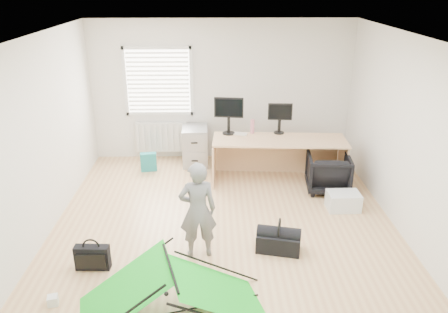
{
  "coord_description": "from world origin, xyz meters",
  "views": [
    {
      "loc": [
        -0.12,
        -5.5,
        3.38
      ],
      "look_at": [
        0.0,
        0.4,
        0.95
      ],
      "focal_mm": 35.0,
      "sensor_mm": 36.0,
      "label": 1
    }
  ],
  "objects_px": {
    "office_chair": "(328,173)",
    "person": "(198,210)",
    "desk": "(279,160)",
    "kite": "(172,291)",
    "storage_crate": "(343,201)",
    "duffel_bag": "(278,242)",
    "thermos": "(252,126)",
    "monitor_right": "(279,122)",
    "laptop_bag": "(93,257)",
    "filing_cabinet": "(195,145)",
    "monitor_left": "(229,121)"
  },
  "relations": [
    {
      "from": "filing_cabinet",
      "to": "monitor_left",
      "type": "distance_m",
      "value": 1.04
    },
    {
      "from": "desk",
      "to": "kite",
      "type": "height_order",
      "value": "desk"
    },
    {
      "from": "monitor_left",
      "to": "office_chair",
      "type": "relative_size",
      "value": 0.72
    },
    {
      "from": "desk",
      "to": "kite",
      "type": "xyz_separation_m",
      "value": [
        -1.59,
        -3.33,
        -0.09
      ]
    },
    {
      "from": "filing_cabinet",
      "to": "storage_crate",
      "type": "xyz_separation_m",
      "value": [
        2.39,
        -1.88,
        -0.23
      ]
    },
    {
      "from": "monitor_right",
      "to": "thermos",
      "type": "bearing_deg",
      "value": -177.44
    },
    {
      "from": "monitor_right",
      "to": "person",
      "type": "height_order",
      "value": "person"
    },
    {
      "from": "desk",
      "to": "duffel_bag",
      "type": "bearing_deg",
      "value": -94.16
    },
    {
      "from": "thermos",
      "to": "office_chair",
      "type": "relative_size",
      "value": 0.36
    },
    {
      "from": "laptop_bag",
      "to": "person",
      "type": "bearing_deg",
      "value": 14.08
    },
    {
      "from": "storage_crate",
      "to": "duffel_bag",
      "type": "xyz_separation_m",
      "value": [
        -1.17,
        -1.11,
        -0.01
      ]
    },
    {
      "from": "laptop_bag",
      "to": "thermos",
      "type": "bearing_deg",
      "value": 54.52
    },
    {
      "from": "thermos",
      "to": "duffel_bag",
      "type": "bearing_deg",
      "value": -86.3
    },
    {
      "from": "storage_crate",
      "to": "office_chair",
      "type": "bearing_deg",
      "value": 98.14
    },
    {
      "from": "office_chair",
      "to": "person",
      "type": "bearing_deg",
      "value": 46.58
    },
    {
      "from": "laptop_bag",
      "to": "duffel_bag",
      "type": "xyz_separation_m",
      "value": [
        2.36,
        0.33,
        -0.03
      ]
    },
    {
      "from": "person",
      "to": "duffel_bag",
      "type": "height_order",
      "value": "person"
    },
    {
      "from": "thermos",
      "to": "kite",
      "type": "distance_m",
      "value": 3.88
    },
    {
      "from": "monitor_left",
      "to": "storage_crate",
      "type": "height_order",
      "value": "monitor_left"
    },
    {
      "from": "kite",
      "to": "storage_crate",
      "type": "relative_size",
      "value": 3.98
    },
    {
      "from": "filing_cabinet",
      "to": "office_chair",
      "type": "relative_size",
      "value": 1.04
    },
    {
      "from": "office_chair",
      "to": "laptop_bag",
      "type": "relative_size",
      "value": 1.68
    },
    {
      "from": "monitor_left",
      "to": "duffel_bag",
      "type": "xyz_separation_m",
      "value": [
        0.59,
        -2.48,
        -0.91
      ]
    },
    {
      "from": "monitor_left",
      "to": "laptop_bag",
      "type": "distance_m",
      "value": 3.44
    },
    {
      "from": "filing_cabinet",
      "to": "laptop_bag",
      "type": "bearing_deg",
      "value": -110.47
    },
    {
      "from": "monitor_right",
      "to": "person",
      "type": "relative_size",
      "value": 0.32
    },
    {
      "from": "monitor_right",
      "to": "laptop_bag",
      "type": "relative_size",
      "value": 1.0
    },
    {
      "from": "duffel_bag",
      "to": "monitor_left",
      "type": "bearing_deg",
      "value": 116.61
    },
    {
      "from": "monitor_left",
      "to": "monitor_right",
      "type": "distance_m",
      "value": 0.91
    },
    {
      "from": "monitor_left",
      "to": "storage_crate",
      "type": "xyz_separation_m",
      "value": [
        1.76,
        -1.37,
        -0.89
      ]
    },
    {
      "from": "thermos",
      "to": "storage_crate",
      "type": "distance_m",
      "value": 2.08
    },
    {
      "from": "desk",
      "to": "filing_cabinet",
      "type": "relative_size",
      "value": 3.12
    },
    {
      "from": "desk",
      "to": "office_chair",
      "type": "relative_size",
      "value": 3.23
    },
    {
      "from": "laptop_bag",
      "to": "duffel_bag",
      "type": "bearing_deg",
      "value": 10.41
    },
    {
      "from": "duffel_bag",
      "to": "desk",
      "type": "bearing_deg",
      "value": 95.76
    },
    {
      "from": "filing_cabinet",
      "to": "duffel_bag",
      "type": "distance_m",
      "value": 3.24
    },
    {
      "from": "kite",
      "to": "storage_crate",
      "type": "height_order",
      "value": "kite"
    },
    {
      "from": "person",
      "to": "laptop_bag",
      "type": "bearing_deg",
      "value": 3.62
    },
    {
      "from": "monitor_right",
      "to": "office_chair",
      "type": "relative_size",
      "value": 0.6
    },
    {
      "from": "filing_cabinet",
      "to": "duffel_bag",
      "type": "relative_size",
      "value": 1.29
    },
    {
      "from": "thermos",
      "to": "laptop_bag",
      "type": "bearing_deg",
      "value": -127.84
    },
    {
      "from": "office_chair",
      "to": "thermos",
      "type": "bearing_deg",
      "value": -24.65
    },
    {
      "from": "filing_cabinet",
      "to": "kite",
      "type": "height_order",
      "value": "filing_cabinet"
    },
    {
      "from": "monitor_left",
      "to": "duffel_bag",
      "type": "relative_size",
      "value": 0.89
    },
    {
      "from": "kite",
      "to": "storage_crate",
      "type": "bearing_deg",
      "value": 26.78
    },
    {
      "from": "person",
      "to": "laptop_bag",
      "type": "relative_size",
      "value": 3.08
    },
    {
      "from": "monitor_right",
      "to": "filing_cabinet",
      "type": "bearing_deg",
      "value": 165.79
    },
    {
      "from": "filing_cabinet",
      "to": "person",
      "type": "bearing_deg",
      "value": -88.41
    },
    {
      "from": "desk",
      "to": "thermos",
      "type": "distance_m",
      "value": 0.76
    },
    {
      "from": "person",
      "to": "duffel_bag",
      "type": "distance_m",
      "value": 1.18
    }
  ]
}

